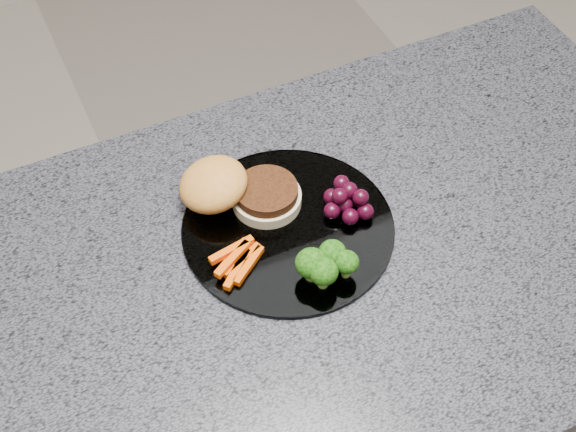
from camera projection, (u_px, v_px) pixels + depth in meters
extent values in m
cube|color=#45454E|center=(265.00, 290.00, 0.95)|extent=(1.20, 0.60, 0.04)
cylinder|color=white|center=(288.00, 228.00, 0.98)|extent=(0.26, 0.26, 0.01)
cylinder|color=#C8B68D|center=(267.00, 199.00, 0.99)|extent=(0.11, 0.11, 0.02)
cylinder|color=#3B1C0B|center=(267.00, 191.00, 0.98)|extent=(0.10, 0.10, 0.01)
ellipsoid|color=#C26F30|center=(214.00, 188.00, 0.98)|extent=(0.11, 0.11, 0.05)
cube|color=#E44C03|center=(232.00, 257.00, 0.94)|extent=(0.05, 0.04, 0.01)
cube|color=#E44C03|center=(242.00, 260.00, 0.94)|extent=(0.06, 0.03, 0.01)
cube|color=#E44C03|center=(237.00, 269.00, 0.93)|extent=(0.05, 0.05, 0.01)
cube|color=#E44C03|center=(231.00, 250.00, 0.94)|extent=(0.06, 0.02, 0.01)
cube|color=#E44C03|center=(233.00, 259.00, 0.93)|extent=(0.06, 0.04, 0.01)
cube|color=#E44C03|center=(249.00, 265.00, 0.93)|extent=(0.05, 0.04, 0.01)
cylinder|color=olive|center=(311.00, 273.00, 0.92)|extent=(0.01, 0.01, 0.02)
ellipsoid|color=#0B3206|center=(312.00, 263.00, 0.91)|extent=(0.04, 0.04, 0.03)
cylinder|color=olive|center=(332.00, 262.00, 0.93)|extent=(0.01, 0.01, 0.02)
ellipsoid|color=#0B3206|center=(332.00, 253.00, 0.92)|extent=(0.03, 0.03, 0.03)
cylinder|color=olive|center=(323.00, 281.00, 0.92)|extent=(0.01, 0.01, 0.02)
ellipsoid|color=#0B3206|center=(323.00, 271.00, 0.90)|extent=(0.03, 0.03, 0.03)
cylinder|color=olive|center=(346.00, 271.00, 0.92)|extent=(0.01, 0.01, 0.02)
ellipsoid|color=#0B3206|center=(347.00, 262.00, 0.91)|extent=(0.03, 0.03, 0.03)
sphere|color=black|center=(345.00, 205.00, 0.98)|extent=(0.02, 0.02, 0.02)
sphere|color=black|center=(360.00, 200.00, 0.99)|extent=(0.02, 0.02, 0.02)
sphere|color=black|center=(350.00, 190.00, 1.00)|extent=(0.02, 0.02, 0.02)
sphere|color=black|center=(332.00, 197.00, 0.99)|extent=(0.02, 0.02, 0.02)
sphere|color=black|center=(332.00, 211.00, 0.98)|extent=(0.02, 0.02, 0.02)
sphere|color=black|center=(350.00, 217.00, 0.97)|extent=(0.02, 0.02, 0.02)
sphere|color=black|center=(366.00, 212.00, 0.98)|extent=(0.02, 0.02, 0.02)
sphere|color=black|center=(349.00, 190.00, 0.98)|extent=(0.02, 0.02, 0.02)
sphere|color=black|center=(340.00, 196.00, 0.97)|extent=(0.02, 0.02, 0.02)
sphere|color=black|center=(361.00, 197.00, 0.97)|extent=(0.02, 0.02, 0.02)
sphere|color=black|center=(341.00, 183.00, 0.99)|extent=(0.02, 0.02, 0.02)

